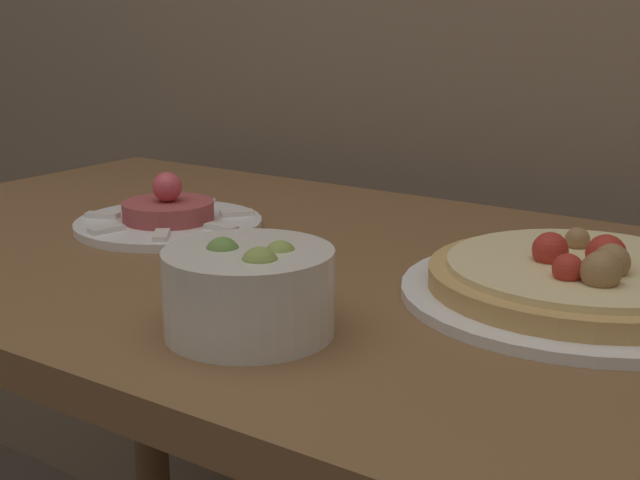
% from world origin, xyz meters
% --- Properties ---
extents(dining_table, '(1.35, 0.68, 0.79)m').
position_xyz_m(dining_table, '(0.00, 0.34, 0.67)').
color(dining_table, brown).
rests_on(dining_table, ground_plane).
extents(pizza_plate, '(0.33, 0.33, 0.06)m').
position_xyz_m(pizza_plate, '(0.22, 0.38, 0.81)').
color(pizza_plate, white).
rests_on(pizza_plate, dining_table).
extents(tartare_plate, '(0.22, 0.22, 0.07)m').
position_xyz_m(tartare_plate, '(-0.28, 0.35, 0.80)').
color(tartare_plate, white).
rests_on(tartare_plate, dining_table).
extents(small_bowl, '(0.14, 0.14, 0.08)m').
position_xyz_m(small_bowl, '(0.02, 0.14, 0.83)').
color(small_bowl, silver).
rests_on(small_bowl, dining_table).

